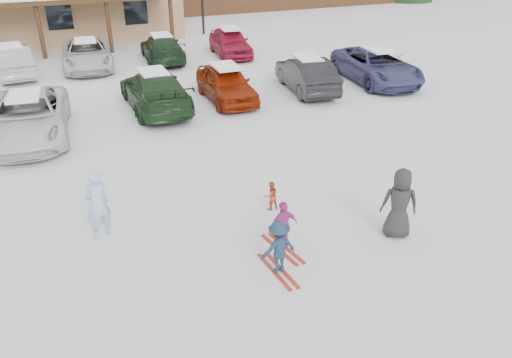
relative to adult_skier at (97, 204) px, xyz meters
name	(u,v)px	position (x,y,z in m)	size (l,w,h in m)	color
ground	(261,237)	(3.41, -1.54, -0.86)	(160.00, 160.00, 0.00)	white
adult_skier	(97,204)	(0.00, 0.00, 0.00)	(0.63, 0.41, 1.73)	#A2BBE1
toddler_red	(271,196)	(4.17, -0.44, -0.48)	(0.37, 0.29, 0.77)	#B23C26
child_navy	(278,247)	(3.19, -2.86, -0.26)	(0.78, 0.45, 1.21)	#192C46
skis_child_navy	(278,271)	(3.19, -2.86, -0.85)	(0.20, 1.40, 0.03)	#9F2616
child_magenta	(283,226)	(3.64, -2.19, -0.25)	(0.72, 0.30, 1.22)	#C12B8F
skis_child_magenta	(283,249)	(3.64, -2.19, -0.85)	(0.20, 1.40, 0.03)	#9F2616
bystander_dark	(399,203)	(6.33, -2.72, -0.01)	(0.83, 0.54, 1.70)	#242527
parked_car_2	(28,117)	(-1.27, 7.25, -0.11)	(2.50, 5.43, 1.51)	silver
parked_car_3	(155,91)	(3.36, 8.49, -0.11)	(2.11, 5.20, 1.51)	#1A351A
parked_car_4	(226,83)	(6.30, 8.39, -0.14)	(1.71, 4.25, 1.45)	maroon
parked_car_5	(306,74)	(9.99, 8.26, -0.13)	(1.56, 4.48, 1.47)	black
parked_car_6	(376,66)	(13.63, 8.22, -0.11)	(2.49, 5.40, 1.50)	#3B3D6A
parked_car_9	(13,61)	(-1.70, 16.00, -0.13)	(1.55, 4.45, 1.47)	#A7A8AC
parked_car_10	(87,54)	(1.73, 16.13, -0.15)	(2.37, 5.14, 1.43)	silver
parked_car_11	(162,48)	(5.58, 16.07, -0.17)	(1.95, 4.79, 1.39)	black
parked_car_12	(230,42)	(9.36, 15.83, -0.11)	(1.78, 4.42, 1.50)	maroon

